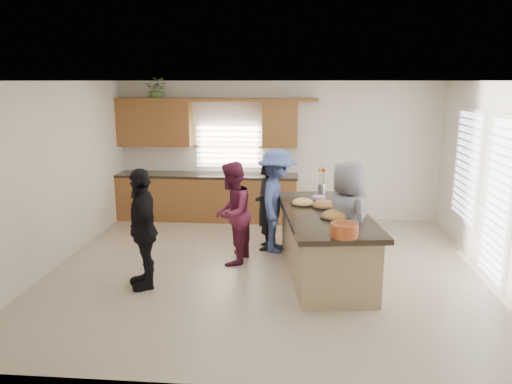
# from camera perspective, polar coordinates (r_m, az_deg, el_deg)

# --- Properties ---
(floor) EXTENTS (6.50, 6.50, 0.00)m
(floor) POSITION_cam_1_polar(r_m,az_deg,el_deg) (7.67, 1.38, -8.80)
(floor) COLOR tan
(floor) RESTS_ON ground
(room_shell) EXTENTS (6.52, 6.02, 2.81)m
(room_shell) POSITION_cam_1_polar(r_m,az_deg,el_deg) (7.20, 1.46, 5.42)
(room_shell) COLOR silver
(room_shell) RESTS_ON ground
(back_cabinetry) EXTENTS (4.08, 0.66, 2.46)m
(back_cabinetry) POSITION_cam_1_polar(r_m,az_deg,el_deg) (10.22, -5.84, 1.90)
(back_cabinetry) COLOR brown
(back_cabinetry) RESTS_ON ground
(right_wall_glazing) EXTENTS (0.06, 4.00, 2.25)m
(right_wall_glazing) POSITION_cam_1_polar(r_m,az_deg,el_deg) (7.67, 26.14, 0.33)
(right_wall_glazing) COLOR white
(right_wall_glazing) RESTS_ON ground
(island) EXTENTS (1.51, 2.83, 0.95)m
(island) POSITION_cam_1_polar(r_m,az_deg,el_deg) (7.44, 7.84, -5.93)
(island) COLOR tan
(island) RESTS_ON ground
(platter_front) EXTENTS (0.42, 0.42, 0.17)m
(platter_front) POSITION_cam_1_polar(r_m,az_deg,el_deg) (6.95, 9.05, -2.76)
(platter_front) COLOR black
(platter_front) RESTS_ON island
(platter_mid) EXTENTS (0.40, 0.40, 0.16)m
(platter_mid) POSITION_cam_1_polar(r_m,az_deg,el_deg) (7.52, 7.87, -1.54)
(platter_mid) COLOR black
(platter_mid) RESTS_ON island
(platter_back) EXTENTS (0.36, 0.36, 0.15)m
(platter_back) POSITION_cam_1_polar(r_m,az_deg,el_deg) (7.63, 5.37, -1.28)
(platter_back) COLOR black
(platter_back) RESTS_ON island
(salad_bowl) EXTENTS (0.34, 0.34, 0.17)m
(salad_bowl) POSITION_cam_1_polar(r_m,az_deg,el_deg) (6.14, 10.07, -4.24)
(salad_bowl) COLOR #B94E21
(salad_bowl) RESTS_ON island
(clear_cup) EXTENTS (0.09, 0.09, 0.09)m
(clear_cup) POSITION_cam_1_polar(r_m,az_deg,el_deg) (6.55, 11.14, -3.63)
(clear_cup) COLOR white
(clear_cup) RESTS_ON island
(plate_stack) EXTENTS (0.21, 0.21, 0.05)m
(plate_stack) POSITION_cam_1_polar(r_m,az_deg,el_deg) (8.02, 7.18, -0.65)
(plate_stack) COLOR #BA97DB
(plate_stack) RESTS_ON island
(flower_vase) EXTENTS (0.14, 0.14, 0.42)m
(flower_vase) POSITION_cam_1_polar(r_m,az_deg,el_deg) (8.47, 7.56, 1.35)
(flower_vase) COLOR silver
(flower_vase) RESTS_ON island
(potted_plant) EXTENTS (0.42, 0.37, 0.46)m
(potted_plant) POSITION_cam_1_polar(r_m,az_deg,el_deg) (10.35, -11.25, 11.43)
(potted_plant) COLOR #3F6B2A
(potted_plant) RESTS_ON back_cabinetry
(woman_left_back) EXTENTS (0.39, 0.57, 1.53)m
(woman_left_back) POSITION_cam_1_polar(r_m,az_deg,el_deg) (8.37, 1.16, -1.48)
(woman_left_back) COLOR black
(woman_left_back) RESTS_ON ground
(woman_left_mid) EXTENTS (0.73, 0.87, 1.60)m
(woman_left_mid) POSITION_cam_1_polar(r_m,az_deg,el_deg) (7.71, -2.77, -2.43)
(woman_left_mid) COLOR maroon
(woman_left_mid) RESTS_ON ground
(woman_left_front) EXTENTS (0.80, 1.06, 1.67)m
(woman_left_front) POSITION_cam_1_polar(r_m,az_deg,el_deg) (6.98, -12.83, -4.08)
(woman_left_front) COLOR black
(woman_left_front) RESTS_ON ground
(woman_right_back) EXTENTS (0.74, 1.17, 1.72)m
(woman_right_back) POSITION_cam_1_polar(r_m,az_deg,el_deg) (8.24, 2.43, -1.02)
(woman_right_back) COLOR #40538C
(woman_right_back) RESTS_ON ground
(woman_right_front) EXTENTS (0.89, 1.01, 1.74)m
(woman_right_front) POSITION_cam_1_polar(r_m,az_deg,el_deg) (7.10, 10.33, -3.40)
(woman_right_front) COLOR slate
(woman_right_front) RESTS_ON ground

